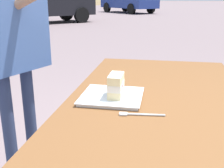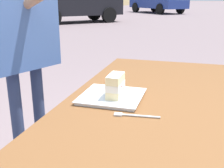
{
  "view_description": "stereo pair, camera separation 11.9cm",
  "coord_description": "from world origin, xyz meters",
  "px_view_note": "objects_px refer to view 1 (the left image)",
  "views": [
    {
      "loc": [
        -1.12,
        0.01,
        1.13
      ],
      "look_at": [
        0.0,
        0.21,
        0.77
      ],
      "focal_mm": 44.7,
      "sensor_mm": 36.0,
      "label": 1
    },
    {
      "loc": [
        -1.09,
        -0.11,
        1.13
      ],
      "look_at": [
        0.0,
        0.21,
        0.77
      ],
      "focal_mm": 44.7,
      "sensor_mm": 36.0,
      "label": 2
    }
  ],
  "objects_px": {
    "dessert_fork": "(139,114)",
    "diner_person": "(10,26)",
    "parked_car_far": "(128,2)",
    "cake_slice": "(116,85)",
    "parked_car_extra": "(28,0)",
    "patio_table": "(159,121)",
    "parked_car_near": "(45,4)",
    "dessert_plate": "(112,96)"
  },
  "relations": [
    {
      "from": "dessert_plate",
      "to": "cake_slice",
      "type": "xyz_separation_m",
      "value": [
        -0.02,
        -0.02,
        0.06
      ]
    },
    {
      "from": "cake_slice",
      "to": "dessert_fork",
      "type": "bearing_deg",
      "value": -143.04
    },
    {
      "from": "diner_person",
      "to": "parked_car_far",
      "type": "distance_m",
      "value": 19.35
    },
    {
      "from": "patio_table",
      "to": "dessert_fork",
      "type": "bearing_deg",
      "value": 155.18
    },
    {
      "from": "cake_slice",
      "to": "diner_person",
      "type": "relative_size",
      "value": 0.08
    },
    {
      "from": "dessert_plate",
      "to": "parked_car_near",
      "type": "bearing_deg",
      "value": 24.3
    },
    {
      "from": "patio_table",
      "to": "parked_car_near",
      "type": "distance_m",
      "value": 11.87
    },
    {
      "from": "parked_car_near",
      "to": "dessert_fork",
      "type": "bearing_deg",
      "value": -155.46
    },
    {
      "from": "dessert_fork",
      "to": "patio_table",
      "type": "bearing_deg",
      "value": -24.82
    },
    {
      "from": "patio_table",
      "to": "parked_car_far",
      "type": "height_order",
      "value": "parked_car_far"
    },
    {
      "from": "dessert_plate",
      "to": "cake_slice",
      "type": "height_order",
      "value": "cake_slice"
    },
    {
      "from": "patio_table",
      "to": "parked_car_near",
      "type": "xyz_separation_m",
      "value": [
        10.73,
        5.05,
        0.22
      ]
    },
    {
      "from": "dessert_plate",
      "to": "parked_car_far",
      "type": "xyz_separation_m",
      "value": [
        19.49,
        2.33,
        0.03
      ]
    },
    {
      "from": "cake_slice",
      "to": "dessert_fork",
      "type": "distance_m",
      "value": 0.19
    },
    {
      "from": "patio_table",
      "to": "cake_slice",
      "type": "xyz_separation_m",
      "value": [
        -0.02,
        0.19,
        0.16
      ]
    },
    {
      "from": "diner_person",
      "to": "dessert_plate",
      "type": "bearing_deg",
      "value": -111.57
    },
    {
      "from": "cake_slice",
      "to": "parked_car_near",
      "type": "distance_m",
      "value": 11.8
    },
    {
      "from": "diner_person",
      "to": "cake_slice",
      "type": "bearing_deg",
      "value": -112.35
    },
    {
      "from": "patio_table",
      "to": "cake_slice",
      "type": "bearing_deg",
      "value": 94.63
    },
    {
      "from": "dessert_fork",
      "to": "parked_car_extra",
      "type": "xyz_separation_m",
      "value": [
        23.01,
        11.72,
        0.1
      ]
    },
    {
      "from": "dessert_fork",
      "to": "diner_person",
      "type": "xyz_separation_m",
      "value": [
        0.39,
        0.71,
        0.27
      ]
    },
    {
      "from": "cake_slice",
      "to": "parked_car_extra",
      "type": "bearing_deg",
      "value": 26.92
    },
    {
      "from": "patio_table",
      "to": "dessert_plate",
      "type": "height_order",
      "value": "dessert_plate"
    },
    {
      "from": "patio_table",
      "to": "dessert_fork",
      "type": "height_order",
      "value": "dessert_fork"
    },
    {
      "from": "parked_car_near",
      "to": "parked_car_far",
      "type": "height_order",
      "value": "parked_car_near"
    },
    {
      "from": "dessert_fork",
      "to": "parked_car_far",
      "type": "distance_m",
      "value": 19.81
    },
    {
      "from": "parked_car_far",
      "to": "dessert_fork",
      "type": "bearing_deg",
      "value": -172.86
    },
    {
      "from": "dessert_fork",
      "to": "parked_car_near",
      "type": "xyz_separation_m",
      "value": [
        10.9,
        4.98,
        0.12
      ]
    },
    {
      "from": "diner_person",
      "to": "parked_car_extra",
      "type": "xyz_separation_m",
      "value": [
        22.61,
        11.01,
        -0.18
      ]
    },
    {
      "from": "patio_table",
      "to": "cake_slice",
      "type": "relative_size",
      "value": 13.78
    },
    {
      "from": "dessert_fork",
      "to": "diner_person",
      "type": "relative_size",
      "value": 0.12
    },
    {
      "from": "parked_car_near",
      "to": "parked_car_extra",
      "type": "bearing_deg",
      "value": 29.11
    },
    {
      "from": "parked_car_near",
      "to": "parked_car_extra",
      "type": "height_order",
      "value": "parked_car_near"
    },
    {
      "from": "diner_person",
      "to": "patio_table",
      "type": "bearing_deg",
      "value": -106.4
    },
    {
      "from": "parked_car_near",
      "to": "dessert_plate",
      "type": "bearing_deg",
      "value": -155.7
    },
    {
      "from": "cake_slice",
      "to": "parked_car_far",
      "type": "xyz_separation_m",
      "value": [
        19.51,
        2.35,
        -0.02
      ]
    },
    {
      "from": "patio_table",
      "to": "parked_car_extra",
      "type": "bearing_deg",
      "value": 27.31
    },
    {
      "from": "dessert_plate",
      "to": "dessert_fork",
      "type": "height_order",
      "value": "dessert_plate"
    },
    {
      "from": "diner_person",
      "to": "parked_car_extra",
      "type": "bearing_deg",
      "value": 25.96
    },
    {
      "from": "dessert_plate",
      "to": "diner_person",
      "type": "xyz_separation_m",
      "value": [
        0.23,
        0.58,
        0.27
      ]
    },
    {
      "from": "cake_slice",
      "to": "diner_person",
      "type": "xyz_separation_m",
      "value": [
        0.25,
        0.6,
        0.21
      ]
    },
    {
      "from": "patio_table",
      "to": "diner_person",
      "type": "relative_size",
      "value": 1.08
    }
  ]
}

